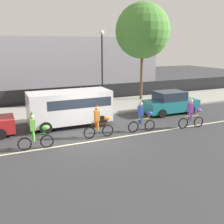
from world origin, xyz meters
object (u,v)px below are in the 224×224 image
object	(u,v)px
parade_cyclist_lime	(36,133)
parade_cyclist_cobalt	(142,118)
parked_van_white	(71,106)
parked_car_teal	(170,103)
parade_cyclist_purple	(192,114)
parade_cyclist_orange	(99,123)
street_lamp_post	(102,57)

from	to	relation	value
parade_cyclist_lime	parade_cyclist_cobalt	bearing A→B (deg)	2.39
parade_cyclist_lime	parked_van_white	distance (m)	4.08
parade_cyclist_lime	parked_car_teal	world-z (taller)	parade_cyclist_lime
parked_van_white	parade_cyclist_lime	bearing A→B (deg)	-130.00
parade_cyclist_lime	parade_cyclist_purple	size ratio (longest dim) A/B	1.00
parade_cyclist_orange	parked_car_teal	xyz separation A→B (m)	(6.73, 2.81, -0.06)
parade_cyclist_purple	street_lamp_post	size ratio (longest dim) A/B	0.33
parked_car_teal	street_lamp_post	xyz separation A→B (m)	(-3.88, 3.75, 3.21)
parade_cyclist_lime	parade_cyclist_purple	distance (m)	9.15
street_lamp_post	parade_cyclist_purple	bearing A→B (deg)	-68.02
parked_van_white	street_lamp_post	size ratio (longest dim) A/B	0.85
parade_cyclist_cobalt	parade_cyclist_purple	xyz separation A→B (m)	(3.12, -0.59, 0.00)
parade_cyclist_lime	parade_cyclist_orange	distance (m)	3.40
parade_cyclist_cobalt	parked_van_white	bearing A→B (deg)	140.21
parked_van_white	street_lamp_post	world-z (taller)	street_lamp_post
parade_cyclist_purple	parked_car_teal	size ratio (longest dim) A/B	0.47
parade_cyclist_purple	street_lamp_post	bearing A→B (deg)	111.98
parked_van_white	street_lamp_post	distance (m)	5.90
parade_cyclist_purple	parked_car_teal	bearing A→B (deg)	74.48
parade_cyclist_lime	parked_van_white	bearing A→B (deg)	50.00
parade_cyclist_lime	parade_cyclist_cobalt	size ratio (longest dim) A/B	1.00
parked_van_white	parked_car_teal	size ratio (longest dim) A/B	1.22
parade_cyclist_lime	parked_van_white	world-z (taller)	parked_van_white
parade_cyclist_orange	parked_van_white	bearing A→B (deg)	105.63
parade_cyclist_lime	street_lamp_post	distance (m)	9.81
parade_cyclist_cobalt	parade_cyclist_purple	distance (m)	3.17
parade_cyclist_purple	parade_cyclist_lime	bearing A→B (deg)	177.88
parked_car_teal	street_lamp_post	world-z (taller)	street_lamp_post
parade_cyclist_orange	street_lamp_post	xyz separation A→B (m)	(2.85, 6.56, 3.15)
parade_cyclist_purple	parked_van_white	bearing A→B (deg)	152.25
parade_cyclist_orange	parade_cyclist_purple	world-z (taller)	same
parked_car_teal	street_lamp_post	distance (m)	6.28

